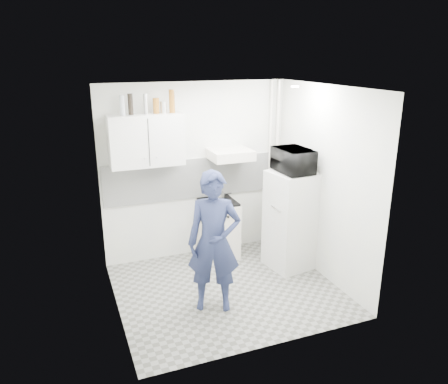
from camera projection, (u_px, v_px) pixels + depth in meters
name	position (u px, v px, depth m)	size (l,w,h in m)	color
floor	(227.00, 289.00, 5.75)	(2.80, 2.80, 0.00)	gray
ceiling	(227.00, 87.00, 4.96)	(2.80, 2.80, 0.00)	white
wall_back	(196.00, 171.00, 6.47)	(2.80, 2.80, 0.00)	silver
wall_left	(111.00, 210.00, 4.88)	(2.60, 2.60, 0.00)	silver
wall_right	(324.00, 184.00, 5.84)	(2.60, 2.60, 0.00)	silver
person	(214.00, 242.00, 5.11)	(0.63, 0.41, 1.72)	#21294B
stove	(218.00, 230.00, 6.60)	(0.53, 0.53, 0.85)	silver
fridge	(291.00, 220.00, 6.20)	(0.59, 0.59, 1.41)	silver
stove_top	(218.00, 202.00, 6.47)	(0.51, 0.51, 0.03)	black
saucepan	(218.00, 197.00, 6.48)	(0.19, 0.19, 0.11)	silver
microwave	(294.00, 160.00, 5.93)	(0.40, 0.59, 0.33)	black
bottle_b	(122.00, 105.00, 5.64)	(0.07, 0.07, 0.26)	#B2B7BC
bottle_c	(130.00, 104.00, 5.68)	(0.07, 0.07, 0.27)	black
bottle_d	(146.00, 104.00, 5.75)	(0.06, 0.06, 0.27)	silver
canister_a	(156.00, 106.00, 5.80)	(0.08, 0.08, 0.21)	brown
canister_b	(163.00, 107.00, 5.85)	(0.08, 0.08, 0.16)	silver
bottle_e	(172.00, 101.00, 5.86)	(0.08, 0.08, 0.31)	brown
upper_cabinet	(146.00, 140.00, 5.89)	(1.00, 0.35, 0.70)	silver
range_hood	(230.00, 155.00, 6.32)	(0.60, 0.50, 0.14)	silver
backsplash	(196.00, 178.00, 6.49)	(2.74, 0.03, 0.60)	white
pipe_a	(276.00, 165.00, 6.85)	(0.05, 0.05, 2.60)	silver
pipe_b	(270.00, 165.00, 6.80)	(0.04, 0.04, 2.60)	silver
ceiling_spot_fixture	(295.00, 87.00, 5.50)	(0.10, 0.10, 0.02)	white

